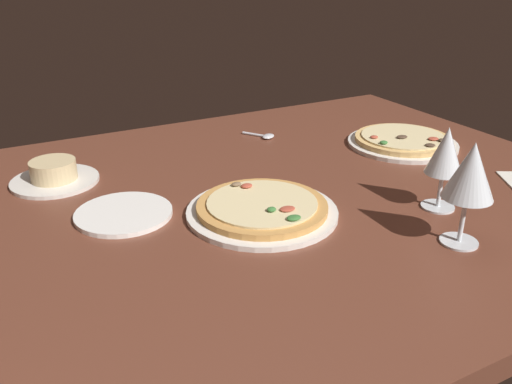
{
  "coord_description": "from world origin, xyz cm",
  "views": [
    {
      "loc": [
        -45.07,
        -85.99,
        49.02
      ],
      "look_at": [
        -0.68,
        -3.62,
        7.0
      ],
      "focal_mm": 38.06,
      "sensor_mm": 36.0,
      "label": 1
    }
  ],
  "objects": [
    {
      "name": "wine_glass_near",
      "position": [
        22.57,
        -32.19,
        16.51
      ],
      "size": [
        8.23,
        8.23,
        17.74
      ],
      "color": "silver",
      "rests_on": "dining_table"
    },
    {
      "name": "spoon",
      "position": [
        21.05,
        31.75,
        4.46
      ],
      "size": [
        6.93,
        8.73,
        1.0
      ],
      "color": "silver",
      "rests_on": "dining_table"
    },
    {
      "name": "pizza_side",
      "position": [
        48.34,
        9.93,
        5.19
      ],
      "size": [
        27.1,
        27.1,
        3.37
      ],
      "color": "silver",
      "rests_on": "dining_table"
    },
    {
      "name": "side_plate",
      "position": [
        -24.1,
        4.41,
        4.45
      ],
      "size": [
        17.89,
        17.89,
        0.9
      ],
      "primitive_type": "cylinder",
      "color": "white",
      "rests_on": "dining_table"
    },
    {
      "name": "ramekin_on_saucer",
      "position": [
        -32.49,
        26.73,
        5.82
      ],
      "size": [
        18.08,
        18.08,
        4.89
      ],
      "color": "silver",
      "rests_on": "dining_table"
    },
    {
      "name": "wine_glass_far",
      "position": [
        29.54,
        -20.52,
        14.95
      ],
      "size": [
        6.82,
        6.82,
        15.95
      ],
      "color": "silver",
      "rests_on": "dining_table"
    },
    {
      "name": "dining_table",
      "position": [
        0.0,
        0.0,
        2.0
      ],
      "size": [
        150.0,
        110.0,
        4.0
      ],
      "primitive_type": "cube",
      "color": "brown",
      "rests_on": "ground"
    },
    {
      "name": "pizza_main",
      "position": [
        -1.35,
        -7.25,
        5.17
      ],
      "size": [
        28.11,
        28.11,
        3.4
      ],
      "color": "silver",
      "rests_on": "dining_table"
    }
  ]
}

